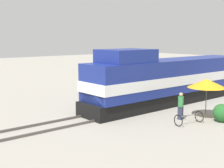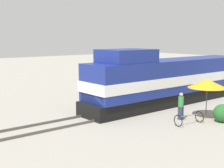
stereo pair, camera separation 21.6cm
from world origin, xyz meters
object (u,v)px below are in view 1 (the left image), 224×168
object	(u,v)px
locomotive	(168,80)
vendor_umbrella	(207,83)
person_bystander	(181,105)
bicycle	(189,118)

from	to	relation	value
locomotive	vendor_umbrella	world-z (taller)	locomotive
vendor_umbrella	person_bystander	xyz separation A→B (m)	(-0.82, -1.47, -1.31)
locomotive	person_bystander	xyz separation A→B (m)	(3.68, -3.13, -0.91)
person_bystander	bicycle	bearing A→B (deg)	-25.66
person_bystander	bicycle	xyz separation A→B (m)	(1.00, -0.48, -0.57)
person_bystander	bicycle	size ratio (longest dim) A/B	0.92
locomotive	bicycle	size ratio (longest dim) A/B	8.75
bicycle	locomotive	bearing A→B (deg)	149.97
vendor_umbrella	person_bystander	distance (m)	2.14
locomotive	person_bystander	distance (m)	4.91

